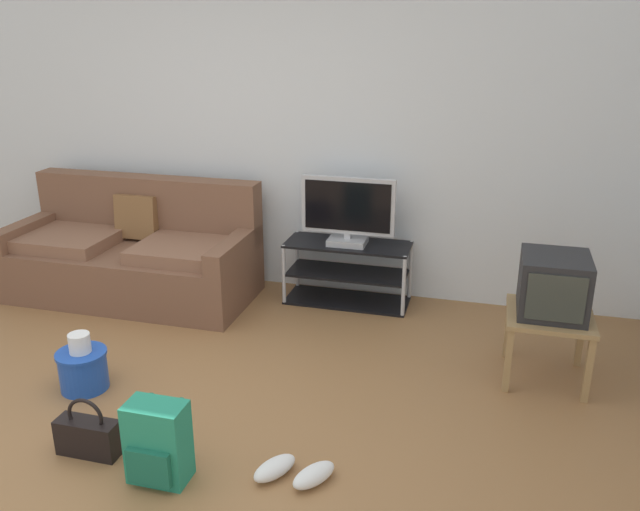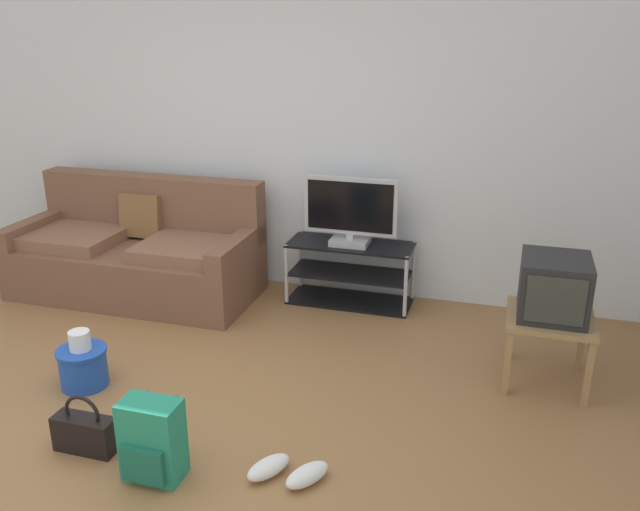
{
  "view_description": "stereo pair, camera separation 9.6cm",
  "coord_description": "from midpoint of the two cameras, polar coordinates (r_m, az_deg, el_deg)",
  "views": [
    {
      "loc": [
        1.79,
        -2.6,
        2.14
      ],
      "look_at": [
        0.73,
        1.28,
        0.7
      ],
      "focal_mm": 36.8,
      "sensor_mm": 36.0,
      "label": 1
    },
    {
      "loc": [
        1.88,
        -2.57,
        2.14
      ],
      "look_at": [
        0.73,
        1.28,
        0.7
      ],
      "focal_mm": 36.8,
      "sensor_mm": 36.0,
      "label": 2
    }
  ],
  "objects": [
    {
      "name": "couch",
      "position": [
        5.58,
        -16.33,
        0.04
      ],
      "size": [
        1.97,
        0.89,
        0.93
      ],
      "color": "brown",
      "rests_on": "ground_plane"
    },
    {
      "name": "backpack",
      "position": [
        3.42,
        -14.74,
        -15.5
      ],
      "size": [
        0.29,
        0.25,
        0.42
      ],
      "rotation": [
        0.0,
        0.0,
        -0.11
      ],
      "color": "#238466",
      "rests_on": "ground_plane"
    },
    {
      "name": "flat_tv",
      "position": [
        5.04,
        1.89,
        3.81
      ],
      "size": [
        0.73,
        0.22,
        0.53
      ],
      "color": "#B2B2B7",
      "rests_on": "tv_stand"
    },
    {
      "name": "crt_tv",
      "position": [
        4.21,
        19.04,
        -2.44
      ],
      "size": [
        0.4,
        0.44,
        0.37
      ],
      "color": "#232326",
      "rests_on": "side_table"
    },
    {
      "name": "ground_plane",
      "position": [
        3.83,
        -17.17,
        -15.42
      ],
      "size": [
        9.0,
        9.8,
        0.02
      ],
      "primitive_type": "cube",
      "color": "olive"
    },
    {
      "name": "sneakers_pair",
      "position": [
        3.41,
        -3.12,
        -18.26
      ],
      "size": [
        0.43,
        0.28,
        0.09
      ],
      "color": "white",
      "rests_on": "ground_plane"
    },
    {
      "name": "handbag",
      "position": [
        3.75,
        -20.25,
        -14.46
      ],
      "size": [
        0.33,
        0.12,
        0.33
      ],
      "rotation": [
        0.0,
        0.0,
        -0.11
      ],
      "color": "black",
      "rests_on": "ground_plane"
    },
    {
      "name": "tv_stand",
      "position": [
        5.22,
        1.89,
        -1.51
      ],
      "size": [
        0.98,
        0.4,
        0.5
      ],
      "color": "black",
      "rests_on": "ground_plane"
    },
    {
      "name": "cleaning_bucket",
      "position": [
        4.33,
        -20.54,
        -9.03
      ],
      "size": [
        0.31,
        0.31,
        0.37
      ],
      "color": "blue",
      "rests_on": "ground_plane"
    },
    {
      "name": "side_table",
      "position": [
        4.29,
        18.67,
        -5.67
      ],
      "size": [
        0.52,
        0.52,
        0.45
      ],
      "color": "#9E7A4C",
      "rests_on": "ground_plane"
    },
    {
      "name": "wall_back",
      "position": [
        5.42,
        -4.84,
        11.28
      ],
      "size": [
        9.0,
        0.1,
        2.7
      ],
      "primitive_type": "cube",
      "color": "silver",
      "rests_on": "ground_plane"
    }
  ]
}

